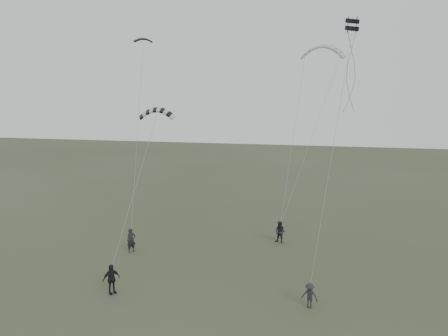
% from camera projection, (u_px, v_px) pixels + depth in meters
% --- Properties ---
extents(ground, '(140.00, 140.00, 0.00)m').
position_uv_depth(ground, '(188.00, 285.00, 29.08)').
color(ground, '#39422B').
rests_on(ground, ground).
extents(flyer_left, '(0.83, 0.82, 1.94)m').
position_uv_depth(flyer_left, '(131.00, 240.00, 34.64)').
color(flyer_left, black).
rests_on(flyer_left, ground).
extents(flyer_right, '(1.10, 0.99, 1.87)m').
position_uv_depth(flyer_right, '(280.00, 232.00, 36.64)').
color(flyer_right, black).
rests_on(flyer_right, ground).
extents(flyer_center, '(1.12, 1.18, 1.96)m').
position_uv_depth(flyer_center, '(111.00, 279.00, 27.73)').
color(flyer_center, black).
rests_on(flyer_center, ground).
extents(flyer_far, '(1.13, 0.84, 1.55)m').
position_uv_depth(flyer_far, '(310.00, 296.00, 25.99)').
color(flyer_far, '#25262B').
rests_on(flyer_far, ground).
extents(kite_dark_small, '(1.73, 1.36, 0.64)m').
position_uv_depth(kite_dark_small, '(143.00, 39.00, 38.61)').
color(kite_dark_small, black).
rests_on(kite_dark_small, flyer_left).
extents(kite_pale_large, '(4.18, 2.15, 1.83)m').
position_uv_depth(kite_pale_large, '(323.00, 46.00, 38.98)').
color(kite_pale_large, '#AEB1B4').
rests_on(kite_pale_large, flyer_right).
extents(kite_striped, '(2.70, 1.36, 1.21)m').
position_uv_depth(kite_striped, '(157.00, 110.00, 31.85)').
color(kite_striped, black).
rests_on(kite_striped, flyer_center).
extents(kite_box, '(0.92, 0.95, 0.81)m').
position_uv_depth(kite_box, '(352.00, 25.00, 27.06)').
color(kite_box, black).
rests_on(kite_box, flyer_far).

